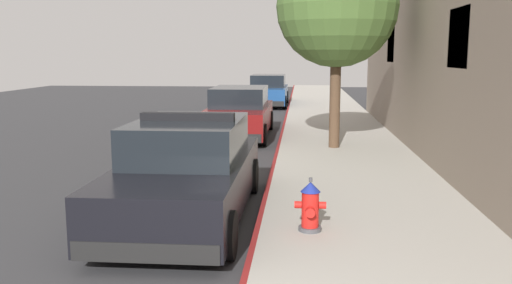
{
  "coord_description": "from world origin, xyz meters",
  "views": [
    {
      "loc": [
        0.56,
        -3.34,
        2.59
      ],
      "look_at": [
        -0.26,
        6.39,
        1.0
      ],
      "focal_mm": 37.94,
      "sensor_mm": 36.0,
      "label": 1
    }
  ],
  "objects_px": {
    "parked_car_silver_ahead": "(239,113)",
    "fire_hydrant": "(310,207)",
    "parked_car_dark_far": "(268,91)",
    "street_tree": "(337,7)",
    "police_cruiser": "(188,172)"
  },
  "relations": [
    {
      "from": "parked_car_dark_far",
      "to": "street_tree",
      "type": "bearing_deg",
      "value": -78.9
    },
    {
      "from": "police_cruiser",
      "to": "street_tree",
      "type": "relative_size",
      "value": 0.93
    },
    {
      "from": "parked_car_dark_far",
      "to": "police_cruiser",
      "type": "bearing_deg",
      "value": -90.31
    },
    {
      "from": "police_cruiser",
      "to": "fire_hydrant",
      "type": "distance_m",
      "value": 2.16
    },
    {
      "from": "police_cruiser",
      "to": "parked_car_dark_far",
      "type": "xyz_separation_m",
      "value": [
        0.1,
        19.04,
        -0.0
      ]
    },
    {
      "from": "parked_car_silver_ahead",
      "to": "fire_hydrant",
      "type": "relative_size",
      "value": 6.37
    },
    {
      "from": "parked_car_dark_far",
      "to": "street_tree",
      "type": "relative_size",
      "value": 0.93
    },
    {
      "from": "parked_car_silver_ahead",
      "to": "police_cruiser",
      "type": "bearing_deg",
      "value": -88.87
    },
    {
      "from": "police_cruiser",
      "to": "fire_hydrant",
      "type": "bearing_deg",
      "value": -26.18
    },
    {
      "from": "street_tree",
      "to": "fire_hydrant",
      "type": "bearing_deg",
      "value": -96.01
    },
    {
      "from": "police_cruiser",
      "to": "fire_hydrant",
      "type": "xyz_separation_m",
      "value": [
        1.92,
        -0.95,
        -0.25
      ]
    },
    {
      "from": "parked_car_dark_far",
      "to": "street_tree",
      "type": "xyz_separation_m",
      "value": [
        2.55,
        -13.02,
        3.04
      ]
    },
    {
      "from": "police_cruiser",
      "to": "parked_car_silver_ahead",
      "type": "height_order",
      "value": "police_cruiser"
    },
    {
      "from": "fire_hydrant",
      "to": "street_tree",
      "type": "relative_size",
      "value": 0.15
    },
    {
      "from": "fire_hydrant",
      "to": "street_tree",
      "type": "height_order",
      "value": "street_tree"
    }
  ]
}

